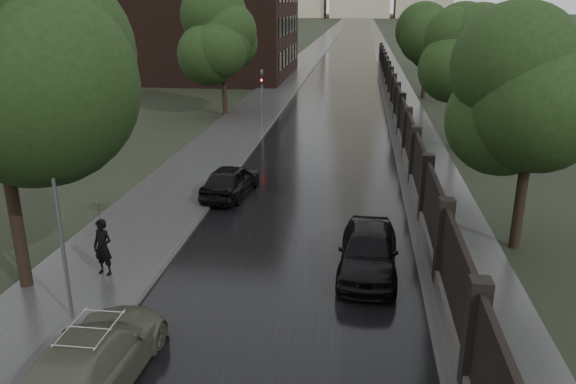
{
  "coord_description": "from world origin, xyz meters",
  "views": [
    {
      "loc": [
        1.96,
        -10.74,
        8.11
      ],
      "look_at": [
        -0.5,
        8.52,
        1.5
      ],
      "focal_mm": 35.0,
      "sensor_mm": 36.0,
      "label": 1
    }
  ],
  "objects": [
    {
      "name": "tree_right_b",
      "position": [
        7.5,
        22.0,
        4.95
      ],
      "size": [
        4.08,
        4.08,
        7.01
      ],
      "color": "black",
      "rests_on": "ground"
    },
    {
      "name": "traffic_light",
      "position": [
        -4.3,
        24.99,
        2.4
      ],
      "size": [
        0.16,
        0.32,
        4.0
      ],
      "color": "#59595E",
      "rests_on": "ground"
    },
    {
      "name": "verge_right",
      "position": [
        5.5,
        190.0,
        0.04
      ],
      "size": [
        3.0,
        420.0,
        0.08
      ],
      "primitive_type": "cube",
      "color": "#2D2D2D",
      "rests_on": "ground"
    },
    {
      "name": "volga_sedan",
      "position": [
        -3.6,
        -0.9,
        0.71
      ],
      "size": [
        2.14,
        4.92,
        1.41
      ],
      "primitive_type": "imported",
      "rotation": [
        0.0,
        0.0,
        3.11
      ],
      "color": "#505343",
      "rests_on": "ground"
    },
    {
      "name": "car_right_near",
      "position": [
        2.42,
        5.39,
        0.76
      ],
      "size": [
        1.96,
        4.53,
        1.52
      ],
      "primitive_type": "imported",
      "rotation": [
        0.0,
        0.0,
        -0.04
      ],
      "color": "black",
      "rests_on": "ground"
    },
    {
      "name": "fence_right",
      "position": [
        4.6,
        32.01,
        1.01
      ],
      "size": [
        0.45,
        75.72,
        2.7
      ],
      "color": "#383533",
      "rests_on": "ground"
    },
    {
      "name": "sidewalk_left",
      "position": [
        -6.0,
        190.0,
        0.08
      ],
      "size": [
        4.0,
        420.0,
        0.16
      ],
      "primitive_type": "cube",
      "color": "#2D2D2D",
      "rests_on": "ground"
    },
    {
      "name": "road",
      "position": [
        0.0,
        190.0,
        0.01
      ],
      "size": [
        8.0,
        420.0,
        0.02
      ],
      "primitive_type": "cube",
      "color": "black",
      "rests_on": "ground"
    },
    {
      "name": "tree_right_c",
      "position": [
        7.5,
        40.0,
        4.95
      ],
      "size": [
        4.08,
        4.08,
        7.01
      ],
      "color": "black",
      "rests_on": "ground"
    },
    {
      "name": "hatchback_left",
      "position": [
        -3.49,
        12.08,
        0.7
      ],
      "size": [
        2.16,
        4.31,
        1.41
      ],
      "primitive_type": "imported",
      "rotation": [
        0.0,
        0.0,
        3.02
      ],
      "color": "black",
      "rests_on": "ground"
    },
    {
      "name": "tree_left_far",
      "position": [
        -8.0,
        30.0,
        5.24
      ],
      "size": [
        4.25,
        4.25,
        7.39
      ],
      "color": "black",
      "rests_on": "ground"
    },
    {
      "name": "pedestrian_umbrella",
      "position": [
        -5.59,
        3.97,
        2.01
      ],
      "size": [
        1.28,
        1.29,
        2.78
      ],
      "rotation": [
        0.0,
        0.0,
        -0.27
      ],
      "color": "black",
      "rests_on": "sidewalk_left"
    },
    {
      "name": "ground",
      "position": [
        0.0,
        0.0,
        0.0
      ],
      "size": [
        800.0,
        800.0,
        0.0
      ],
      "primitive_type": "plane",
      "color": "black",
      "rests_on": "ground"
    },
    {
      "name": "tree_right_a",
      "position": [
        7.5,
        8.0,
        4.95
      ],
      "size": [
        4.08,
        4.08,
        7.01
      ],
      "color": "black",
      "rests_on": "ground"
    },
    {
      "name": "lamp_post",
      "position": [
        -5.4,
        1.5,
        2.67
      ],
      "size": [
        0.25,
        0.12,
        5.11
      ],
      "color": "#59595E",
      "rests_on": "ground"
    }
  ]
}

